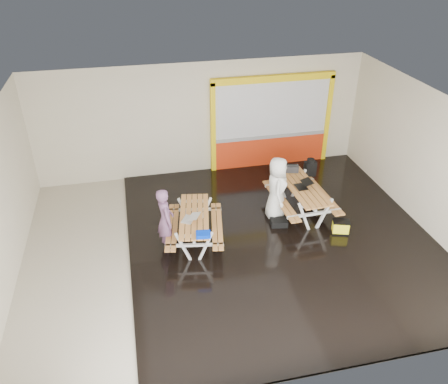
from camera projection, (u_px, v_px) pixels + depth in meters
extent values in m
cube|color=beige|center=(232.00, 245.00, 11.20)|extent=(10.00, 8.00, 0.01)
cube|color=white|center=(233.00, 110.00, 9.41)|extent=(10.00, 8.00, 0.01)
cube|color=beige|center=(202.00, 120.00, 13.67)|extent=(10.00, 0.01, 3.50)
cube|color=beige|center=(293.00, 309.00, 6.95)|extent=(10.00, 0.01, 3.50)
cube|color=beige|center=(428.00, 162.00, 11.24)|extent=(0.01, 8.00, 3.50)
cube|color=black|center=(280.00, 237.00, 11.42)|extent=(7.50, 7.98, 0.05)
cube|color=red|center=(270.00, 151.00, 14.65)|extent=(3.60, 0.12, 1.00)
cube|color=gray|center=(271.00, 136.00, 14.38)|extent=(3.60, 0.14, 0.10)
cube|color=silver|center=(272.00, 109.00, 13.93)|extent=(3.60, 0.08, 1.72)
cube|color=yellow|center=(213.00, 129.00, 13.81)|extent=(0.14, 0.16, 2.90)
cube|color=yellow|center=(327.00, 119.00, 14.51)|extent=(0.14, 0.16, 2.90)
cube|color=yellow|center=(274.00, 78.00, 13.42)|extent=(3.88, 0.16, 0.20)
cube|color=#BB7D3F|center=(183.00, 216.00, 10.90)|extent=(0.47, 1.98, 0.04)
cube|color=#BB7D3F|center=(188.00, 216.00, 10.91)|extent=(0.47, 1.98, 0.04)
cube|color=#BB7D3F|center=(194.00, 216.00, 10.91)|extent=(0.47, 1.98, 0.04)
cube|color=#BB7D3F|center=(200.00, 216.00, 10.92)|extent=(0.47, 1.98, 0.04)
cube|color=#BB7D3F|center=(206.00, 216.00, 10.93)|extent=(0.47, 1.98, 0.04)
cube|color=white|center=(183.00, 247.00, 10.44)|extent=(0.37, 0.12, 0.80)
cube|color=white|center=(206.00, 246.00, 10.46)|extent=(0.37, 0.12, 0.80)
cube|color=white|center=(194.00, 245.00, 10.42)|extent=(1.35, 0.29, 0.06)
cube|color=white|center=(194.00, 236.00, 10.29)|extent=(0.67, 0.17, 0.06)
cube|color=white|center=(185.00, 211.00, 11.73)|extent=(0.37, 0.12, 0.80)
cube|color=white|center=(205.00, 211.00, 11.75)|extent=(0.37, 0.12, 0.80)
cube|color=white|center=(195.00, 210.00, 11.72)|extent=(1.35, 0.29, 0.06)
cube|color=white|center=(195.00, 201.00, 11.59)|extent=(0.67, 0.17, 0.06)
cube|color=white|center=(195.00, 223.00, 11.02)|extent=(0.34, 1.61, 0.06)
cube|color=#BB7D3F|center=(170.00, 227.00, 11.04)|extent=(0.46, 1.98, 0.04)
cube|color=#BB7D3F|center=(175.00, 226.00, 11.05)|extent=(0.46, 1.98, 0.04)
cube|color=#BB7D3F|center=(214.00, 225.00, 11.09)|extent=(0.46, 1.98, 0.04)
cube|color=#BB7D3F|center=(220.00, 225.00, 11.09)|extent=(0.46, 1.98, 0.04)
cube|color=#BB7D3F|center=(292.00, 188.00, 11.93)|extent=(0.23, 2.17, 0.04)
cube|color=#BB7D3F|center=(297.00, 187.00, 11.96)|extent=(0.23, 2.17, 0.04)
cube|color=#BB7D3F|center=(302.00, 187.00, 12.00)|extent=(0.23, 2.17, 0.04)
cube|color=#BB7D3F|center=(308.00, 186.00, 12.03)|extent=(0.23, 2.17, 0.04)
cube|color=#BB7D3F|center=(313.00, 185.00, 12.07)|extent=(0.23, 2.17, 0.04)
cube|color=white|center=(304.00, 217.00, 11.45)|extent=(0.40, 0.08, 0.87)
cube|color=white|center=(324.00, 214.00, 11.57)|extent=(0.40, 0.08, 0.87)
cube|color=white|center=(314.00, 214.00, 11.49)|extent=(1.48, 0.13, 0.06)
cube|color=white|center=(315.00, 204.00, 11.34)|extent=(0.73, 0.10, 0.06)
cube|color=white|center=(280.00, 186.00, 12.81)|extent=(0.40, 0.08, 0.87)
cube|color=white|center=(299.00, 183.00, 12.94)|extent=(0.40, 0.08, 0.87)
cube|color=white|center=(290.00, 183.00, 12.85)|extent=(1.48, 0.13, 0.06)
cube|color=white|center=(290.00, 174.00, 12.71)|extent=(0.73, 0.10, 0.06)
cube|color=white|center=(302.00, 194.00, 12.11)|extent=(0.14, 1.77, 0.06)
cube|color=#BB7D3F|center=(278.00, 200.00, 12.01)|extent=(0.22, 2.17, 0.04)
cube|color=#BB7D3F|center=(283.00, 200.00, 12.05)|extent=(0.22, 2.17, 0.04)
cube|color=#BB7D3F|center=(319.00, 194.00, 12.28)|extent=(0.22, 2.17, 0.04)
cube|color=#BB7D3F|center=(324.00, 194.00, 12.31)|extent=(0.22, 2.17, 0.04)
imported|color=#714A6F|center=(165.00, 220.00, 10.67)|extent=(0.47, 0.65, 1.64)
imported|color=white|center=(277.00, 189.00, 11.79)|extent=(0.75, 0.97, 1.75)
cube|color=silver|center=(188.00, 219.00, 10.73)|extent=(0.39, 0.43, 0.02)
cube|color=silver|center=(194.00, 216.00, 10.63)|extent=(0.38, 0.43, 0.07)
cube|color=silver|center=(194.00, 216.00, 10.63)|extent=(0.33, 0.37, 0.06)
cube|color=black|center=(301.00, 187.00, 11.92)|extent=(0.29, 0.39, 0.02)
cube|color=black|center=(307.00, 182.00, 11.90)|extent=(0.27, 0.38, 0.07)
cube|color=silver|center=(307.00, 182.00, 11.89)|extent=(0.23, 0.34, 0.06)
cube|color=#0029C2|center=(203.00, 235.00, 10.15)|extent=(0.35, 0.27, 0.10)
cube|color=black|center=(291.00, 169.00, 12.64)|extent=(0.45, 0.29, 0.18)
cylinder|color=black|center=(291.00, 164.00, 12.57)|extent=(0.31, 0.10, 0.02)
cube|color=black|center=(310.00, 169.00, 13.08)|extent=(0.35, 0.25, 0.47)
cylinder|color=black|center=(311.00, 161.00, 12.95)|extent=(0.24, 0.24, 0.12)
cube|color=black|center=(279.00, 222.00, 11.81)|extent=(0.47, 0.38, 0.16)
cube|color=black|center=(340.00, 232.00, 11.54)|extent=(0.48, 0.39, 0.04)
cube|color=#FFF31D|center=(341.00, 227.00, 11.46)|extent=(0.46, 0.36, 0.32)
cube|color=black|center=(341.00, 221.00, 11.37)|extent=(0.48, 0.39, 0.03)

